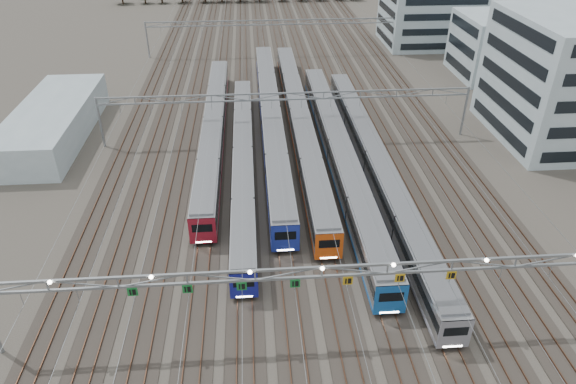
{
  "coord_description": "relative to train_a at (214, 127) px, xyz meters",
  "views": [
    {
      "loc": [
        -5.34,
        -32.61,
        35.69
      ],
      "look_at": [
        -1.39,
        18.97,
        3.5
      ],
      "focal_mm": 32.0,
      "sensor_mm": 36.0,
      "label": 1
    }
  ],
  "objects": [
    {
      "name": "gantry_mid",
      "position": [
        11.25,
        -0.83,
        4.15
      ],
      "size": [
        56.36,
        0.36,
        8.0
      ],
      "color": "gray",
      "rests_on": "ground"
    },
    {
      "name": "train_e",
      "position": [
        18.0,
        -9.42,
        0.05
      ],
      "size": [
        3.12,
        60.37,
        4.08
      ],
      "color": "black",
      "rests_on": "ground"
    },
    {
      "name": "gantry_far",
      "position": [
        11.25,
        44.17,
        4.15
      ],
      "size": [
        56.36,
        0.36,
        8.0
      ],
      "color": "gray",
      "rests_on": "ground"
    },
    {
      "name": "track_bed",
      "position": [
        11.25,
        59.17,
        -0.75
      ],
      "size": [
        54.0,
        260.0,
        5.42
      ],
      "color": "#2D2823",
      "rests_on": "ground"
    },
    {
      "name": "depot_bldg_north",
      "position": [
        50.03,
        50.76,
        4.31
      ],
      "size": [
        22.0,
        18.0,
        13.1
      ],
      "primitive_type": "cube",
      "color": "#A1B9C1",
      "rests_on": "ground"
    },
    {
      "name": "depot_bldg_south",
      "position": [
        53.51,
        -2.23,
        7.08
      ],
      "size": [
        18.0,
        22.0,
        18.63
      ],
      "primitive_type": "cube",
      "color": "#A1B9C1",
      "rests_on": "ground"
    },
    {
      "name": "depot_bldg_mid",
      "position": [
        55.47,
        26.47,
        3.8
      ],
      "size": [
        14.0,
        16.0,
        12.07
      ],
      "primitive_type": "cube",
      "color": "#A1B9C1",
      "rests_on": "ground"
    },
    {
      "name": "train_d",
      "position": [
        13.5,
        2.31,
        -0.02
      ],
      "size": [
        3.02,
        67.04,
        3.94
      ],
      "color": "black",
      "rests_on": "ground"
    },
    {
      "name": "ground",
      "position": [
        11.25,
        -40.83,
        -2.24
      ],
      "size": [
        400.0,
        400.0,
        0.0
      ],
      "primitive_type": "plane",
      "color": "#47423A",
      "rests_on": "ground"
    },
    {
      "name": "train_a",
      "position": [
        0.0,
        0.0,
        0.0
      ],
      "size": [
        3.05,
        54.82,
        3.98
      ],
      "color": "black",
      "rests_on": "ground"
    },
    {
      "name": "train_f",
      "position": [
        22.5,
        -12.82,
        -0.08
      ],
      "size": [
        2.94,
        62.33,
        3.83
      ],
      "color": "black",
      "rests_on": "ground"
    },
    {
      "name": "west_shed",
      "position": [
        -25.23,
        3.4,
        0.3
      ],
      "size": [
        10.0,
        30.0,
        5.07
      ],
      "primitive_type": "cube",
      "color": "#A1B9C1",
      "rests_on": "ground"
    },
    {
      "name": "train_c",
      "position": [
        9.0,
        3.28,
        0.05
      ],
      "size": [
        3.13,
        65.67,
        4.08
      ],
      "color": "black",
      "rests_on": "ground"
    },
    {
      "name": "gantry_near",
      "position": [
        11.2,
        -40.95,
        4.85
      ],
      "size": [
        56.36,
        0.61,
        8.08
      ],
      "color": "gray",
      "rests_on": "ground"
    },
    {
      "name": "train_b",
      "position": [
        4.5,
        -9.88,
        -0.19
      ],
      "size": [
        2.77,
        53.02,
        3.6
      ],
      "color": "black",
      "rests_on": "ground"
    }
  ]
}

